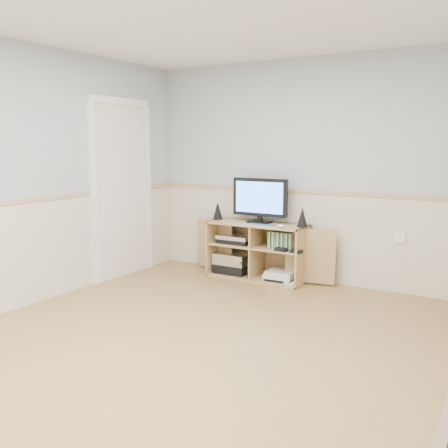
# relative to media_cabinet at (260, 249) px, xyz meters

# --- Properties ---
(room) EXTENTS (4.04, 4.54, 2.54)m
(room) POSITION_rel_media_cabinet_xyz_m (0.48, -1.93, 0.88)
(room) COLOR tan
(room) RESTS_ON ground
(media_cabinet) EXTENTS (1.81, 0.44, 0.65)m
(media_cabinet) POSITION_rel_media_cabinet_xyz_m (0.00, 0.00, 0.00)
(media_cabinet) COLOR tan
(media_cabinet) RESTS_ON floor
(monitor) EXTENTS (0.68, 0.18, 0.52)m
(monitor) POSITION_rel_media_cabinet_xyz_m (0.00, -0.00, 0.60)
(monitor) COLOR black
(monitor) RESTS_ON media_cabinet
(speaker_left) EXTENTS (0.12, 0.12, 0.22)m
(speaker_left) POSITION_rel_media_cabinet_xyz_m (-0.56, -0.03, 0.43)
(speaker_left) COLOR black
(speaker_left) RESTS_ON media_cabinet
(speaker_right) EXTENTS (0.12, 0.12, 0.22)m
(speaker_right) POSITION_rel_media_cabinet_xyz_m (0.54, -0.03, 0.43)
(speaker_right) COLOR black
(speaker_right) RESTS_ON media_cabinet
(keyboard) EXTENTS (0.33, 0.15, 0.01)m
(keyboard) POSITION_rel_media_cabinet_xyz_m (0.12, -0.19, 0.32)
(keyboard) COLOR silver
(keyboard) RESTS_ON media_cabinet
(mouse) EXTENTS (0.11, 0.09, 0.04)m
(mouse) POSITION_rel_media_cabinet_xyz_m (0.35, -0.19, 0.34)
(mouse) COLOR white
(mouse) RESTS_ON media_cabinet
(av_components) EXTENTS (0.50, 0.30, 0.47)m
(av_components) POSITION_rel_media_cabinet_xyz_m (-0.31, -0.05, -0.11)
(av_components) COLOR black
(av_components) RESTS_ON media_cabinet
(game_consoles) EXTENTS (0.45, 0.30, 0.11)m
(game_consoles) POSITION_rel_media_cabinet_xyz_m (0.30, -0.07, -0.26)
(game_consoles) COLOR white
(game_consoles) RESTS_ON media_cabinet
(game_cases) EXTENTS (0.28, 0.13, 0.19)m
(game_cases) POSITION_rel_media_cabinet_xyz_m (0.31, -0.07, 0.15)
(game_cases) COLOR #3F8C3F
(game_cases) RESTS_ON media_cabinet
(wall_outlet) EXTENTS (0.12, 0.03, 0.12)m
(wall_outlet) POSITION_rel_media_cabinet_xyz_m (1.54, 0.17, 0.27)
(wall_outlet) COLOR white
(wall_outlet) RESTS_ON wall_back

